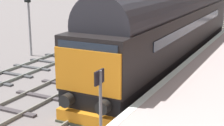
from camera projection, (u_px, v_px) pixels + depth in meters
The scene contains 8 objects.
ground_plane at pixel (136, 90), 16.59m from camera, with size 140.00×140.00×0.00m, color slate.
track_main at pixel (136, 89), 16.58m from camera, with size 2.50×60.00×0.15m.
track_adjacent_west at pixel (74, 79), 18.08m from camera, with size 2.50×60.00×0.15m.
track_adjacent_far_west at pixel (23, 71), 19.56m from camera, with size 2.50×60.00×0.15m.
station_platform at pixel (214, 91), 14.90m from camera, with size 4.00×44.00×1.01m.
diesel_locomotive at pixel (171, 23), 20.38m from camera, with size 2.74×19.50×4.68m.
signal_post_far at pixel (28, 12), 22.45m from camera, with size 0.44×0.22×4.47m.
platform_number_sign at pixel (100, 97), 8.84m from camera, with size 0.10×0.44×2.08m.
Camera 1 is at (6.10, -14.52, 5.48)m, focal length 56.52 mm.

